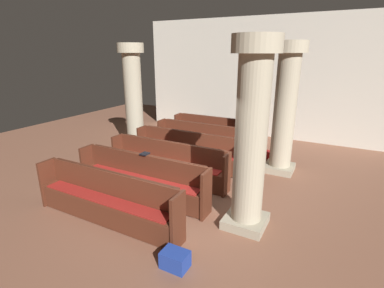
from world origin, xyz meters
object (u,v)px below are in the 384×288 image
Objects in this scene: pillar_aisle_side at (285,107)px; pew_row_4 at (141,177)px; hymn_book at (145,154)px; pew_row_5 at (106,197)px; pew_row_3 at (168,161)px; pew_row_0 at (218,131)px; pillar_far_side at (133,96)px; lectern at (246,129)px; pew_row_2 at (188,149)px; kneeler_box_blue at (175,260)px; pillar_aisle_rear at (251,135)px; kneeler_box_red at (265,154)px; pew_row_1 at (204,139)px.

pew_row_4 is at bearing -128.26° from pillar_aisle_side.
pew_row_4 is at bearing -87.51° from hymn_book.
pew_row_3 is at bearing 90.00° from pew_row_5.
pew_row_0 is at bearing 90.00° from pew_row_4.
pew_row_4 is at bearing -90.00° from pew_row_3.
pillar_aisle_side reaches higher than hymn_book.
lectern is (3.10, 2.68, -1.37)m from pillar_far_side.
pew_row_2 reaches higher than kneeler_box_blue.
pillar_aisle_rear reaches higher than pew_row_2.
pillar_far_side reaches higher than pew_row_0.
pew_row_0 is at bearing 90.00° from pew_row_3.
pew_row_2 is 4.21m from kneeler_box_blue.
kneeler_box_red is (1.82, 3.79, -0.91)m from hymn_book.
pillar_aisle_rear is at bearing 25.48° from pew_row_5.
kneeler_box_red is at bearing -13.24° from pew_row_0.
pew_row_2 is 3.09× the size of lectern.
pew_row_1 is at bearing 90.00° from pew_row_2.
lectern is at bearing 80.88° from pew_row_3.
kneeler_box_blue is at bearing -45.81° from pillar_far_side.
lectern is (-1.75, 5.41, -1.37)m from pillar_aisle_rear.
pillar_aisle_side is (2.45, 4.21, 1.29)m from pew_row_5.
pillar_far_side reaches higher than pew_row_4.
pew_row_3 is at bearing -140.70° from pillar_aisle_side.
pew_row_1 is 1.98m from kneeler_box_red.
pew_row_2 is 0.96× the size of pillar_far_side.
pillar_far_side is 6.31m from kneeler_box_blue.
pew_row_0 is 1.00× the size of pew_row_4.
pillar_aisle_rear is 2.42m from kneeler_box_blue.
pew_row_2 is 2.91m from pillar_aisle_side.
pillar_aisle_rear reaches higher than lectern.
hymn_book is (-2.46, 0.12, -0.80)m from pillar_aisle_rear.
pillar_aisle_side is 3.23× the size of lectern.
pew_row_0 reaches higher than kneeler_box_blue.
kneeler_box_red is at bearing 64.38° from hymn_book.
pew_row_4 is 4.39m from kneeler_box_red.
pillar_aisle_side is at bearing 51.74° from pew_row_4.
pew_row_4 reaches higher than kneeler_box_red.
pew_row_3 is at bearing -90.00° from pew_row_2.
pillar_far_side is at bearing 150.59° from pillar_aisle_rear.
pew_row_3 is (0.00, -1.10, 0.00)m from pew_row_2.
kneeler_box_blue is 5.55m from kneeler_box_red.
pew_row_1 is 7.96× the size of kneeler_box_blue.
pew_row_4 is at bearing -90.00° from pew_row_0.
pew_row_5 is at bearing -58.40° from pillar_far_side.
pew_row_3 is 2.20m from pew_row_5.
pew_row_3 is 0.96× the size of pillar_aisle_side.
pew_row_1 is at bearing 90.00° from pew_row_5.
pew_row_4 is at bearing -90.00° from pew_row_2.
pew_row_1 is 5.22m from kneeler_box_blue.
kneeler_box_red is (1.81, 1.78, -0.42)m from pew_row_2.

